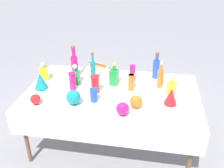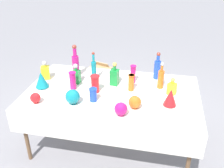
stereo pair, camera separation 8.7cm
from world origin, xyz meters
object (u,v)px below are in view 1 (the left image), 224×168
(tall_bottle_0, at_px, (74,64))
(tall_bottle_2, at_px, (93,69))
(round_bowl_1, at_px, (35,99))
(slender_vase_0, at_px, (132,73))
(square_decanter_0, at_px, (172,87))
(slender_vase_1, at_px, (95,84))
(fluted_vase_1, at_px, (41,81))
(round_bowl_0, at_px, (136,102))
(round_bowl_3, at_px, (123,109))
(square_decanter_2, at_px, (44,72))
(slender_vase_2, at_px, (72,81))
(square_decanter_1, at_px, (75,76))
(slender_vase_3, at_px, (94,95))
(slender_vase_4, at_px, (131,82))
(round_bowl_2, at_px, (73,97))
(fluted_vase_0, at_px, (171,96))
(square_decanter_3, at_px, (114,76))
(tall_bottle_1, at_px, (160,77))
(tall_bottle_3, at_px, (156,68))
(cardboard_box_behind_left, at_px, (97,78))

(tall_bottle_0, height_order, tall_bottle_2, tall_bottle_0)
(tall_bottle_0, xyz_separation_m, round_bowl_1, (-0.22, -0.71, -0.11))
(tall_bottle_2, xyz_separation_m, slender_vase_0, (0.49, 0.03, -0.03))
(square_decanter_0, relative_size, slender_vase_1, 1.01)
(tall_bottle_2, xyz_separation_m, fluted_vase_1, (-0.56, -0.32, -0.04))
(round_bowl_0, xyz_separation_m, round_bowl_3, (-0.12, -0.15, -0.00))
(square_decanter_0, bearing_deg, slender_vase_0, 156.65)
(square_decanter_2, distance_m, slender_vase_2, 0.47)
(round_bowl_3, bearing_deg, square_decanter_1, 139.15)
(fluted_vase_1, bearing_deg, slender_vase_3, -13.82)
(slender_vase_4, bearing_deg, square_decanter_2, 175.86)
(tall_bottle_2, height_order, square_decanter_2, tall_bottle_2)
(tall_bottle_2, height_order, fluted_vase_1, tall_bottle_2)
(round_bowl_1, bearing_deg, round_bowl_2, 9.96)
(tall_bottle_0, relative_size, round_bowl_1, 3.62)
(fluted_vase_0, bearing_deg, square_decanter_3, 152.76)
(square_decanter_2, bearing_deg, round_bowl_1, -75.91)
(round_bowl_3, bearing_deg, fluted_vase_0, 30.36)
(tall_bottle_2, xyz_separation_m, slender_vase_3, (0.13, -0.49, -0.06))
(slender_vase_3, distance_m, round_bowl_3, 0.40)
(tall_bottle_0, distance_m, slender_vase_1, 0.50)
(tall_bottle_1, relative_size, slender_vase_2, 1.51)
(tall_bottle_1, distance_m, round_bowl_1, 1.44)
(tall_bottle_2, xyz_separation_m, square_decanter_1, (-0.19, -0.12, -0.04))
(slender_vase_2, bearing_deg, fluted_vase_1, -174.33)
(tall_bottle_3, bearing_deg, round_bowl_3, -109.01)
(tall_bottle_3, relative_size, slender_vase_3, 2.33)
(slender_vase_3, distance_m, fluted_vase_0, 0.82)
(fluted_vase_0, xyz_separation_m, cardboard_box_behind_left, (-1.17, 1.53, -0.66))
(tall_bottle_0, bearing_deg, round_bowl_2, -74.10)
(cardboard_box_behind_left, bearing_deg, square_decanter_3, -66.81)
(tall_bottle_0, xyz_separation_m, tall_bottle_3, (1.03, 0.15, -0.03))
(tall_bottle_2, bearing_deg, square_decanter_1, -147.16)
(square_decanter_1, xyz_separation_m, slender_vase_0, (0.68, 0.15, 0.02))
(slender_vase_1, relative_size, fluted_vase_1, 1.07)
(tall_bottle_0, xyz_separation_m, slender_vase_4, (0.75, -0.23, -0.07))
(slender_vase_3, bearing_deg, slender_vase_1, 98.60)
(fluted_vase_1, xyz_separation_m, round_bowl_2, (0.48, -0.27, -0.02))
(square_decanter_3, bearing_deg, slender_vase_1, -129.15)
(tall_bottle_2, bearing_deg, round_bowl_1, -125.55)
(tall_bottle_0, bearing_deg, round_bowl_3, -45.92)
(slender_vase_0, relative_size, round_bowl_2, 1.37)
(square_decanter_1, relative_size, slender_vase_0, 1.12)
(round_bowl_1, bearing_deg, slender_vase_3, 15.73)
(slender_vase_3, xyz_separation_m, fluted_vase_1, (-0.68, 0.17, 0.02))
(slender_vase_0, relative_size, slender_vase_2, 1.04)
(round_bowl_0, height_order, round_bowl_3, same)
(round_bowl_3, bearing_deg, slender_vase_0, 88.16)
(slender_vase_3, distance_m, slender_vase_4, 0.49)
(slender_vase_0, distance_m, fluted_vase_1, 1.10)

